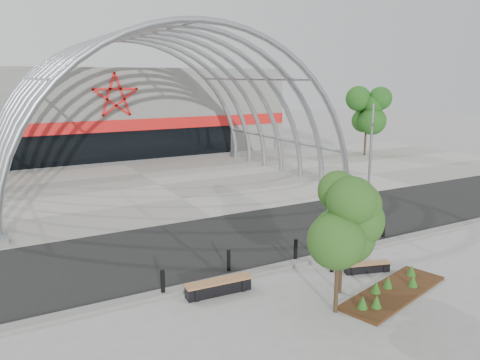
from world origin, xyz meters
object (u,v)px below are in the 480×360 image
(signal_pole, at_px, (371,146))
(bench_0, at_px, (218,287))
(bench_1, at_px, (367,267))
(street_tree_1, at_px, (343,229))
(bollard_2, at_px, (296,250))
(street_tree_0, at_px, (340,219))

(signal_pole, xyz_separation_m, bench_0, (-15.27, -8.82, -2.66))
(signal_pole, height_order, bench_1, signal_pole)
(street_tree_1, height_order, bollard_2, street_tree_1)
(street_tree_0, bearing_deg, bench_1, 30.83)
(signal_pole, height_order, bench_0, signal_pole)
(street_tree_1, xyz_separation_m, bench_1, (2.04, 0.86, -2.11))
(street_tree_1, bearing_deg, bollard_2, 84.54)
(bollard_2, bearing_deg, street_tree_1, -95.46)
(signal_pole, height_order, street_tree_0, signal_pole)
(bench_1, height_order, bollard_2, bollard_2)
(signal_pole, relative_size, bollard_2, 5.97)
(signal_pole, xyz_separation_m, street_tree_0, (-12.62, -11.71, 0.14))
(street_tree_0, distance_m, street_tree_1, 1.59)
(bench_1, bearing_deg, bench_0, 169.37)
(street_tree_0, height_order, bollard_2, street_tree_0)
(street_tree_0, distance_m, bench_1, 4.56)
(signal_pole, bearing_deg, bench_0, -150.01)
(bench_0, xyz_separation_m, bollard_2, (3.96, 1.09, 0.23))
(signal_pole, height_order, street_tree_1, signal_pole)
(street_tree_0, xyz_separation_m, bench_0, (-2.66, 2.90, -2.80))
(bench_1, distance_m, bollard_2, 2.80)
(signal_pole, xyz_separation_m, bollard_2, (-11.31, -7.73, -2.44))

